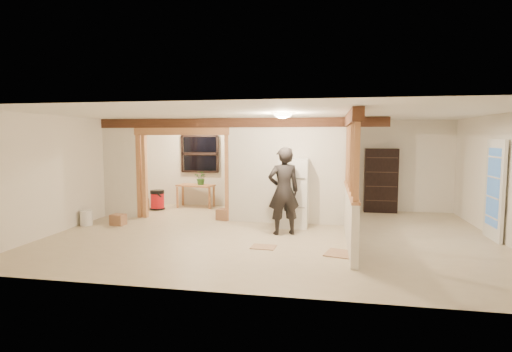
% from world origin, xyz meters
% --- Properties ---
extents(floor, '(9.00, 6.50, 0.01)m').
position_xyz_m(floor, '(0.00, 0.00, -0.01)').
color(floor, '#C4B292').
rests_on(floor, ground).
extents(ceiling, '(9.00, 6.50, 0.01)m').
position_xyz_m(ceiling, '(0.00, 0.00, 2.50)').
color(ceiling, white).
extents(wall_back, '(9.00, 0.01, 2.50)m').
position_xyz_m(wall_back, '(0.00, 3.25, 1.25)').
color(wall_back, silver).
rests_on(wall_back, floor).
extents(wall_front, '(9.00, 0.01, 2.50)m').
position_xyz_m(wall_front, '(0.00, -3.25, 1.25)').
color(wall_front, silver).
rests_on(wall_front, floor).
extents(wall_left, '(0.01, 6.50, 2.50)m').
position_xyz_m(wall_left, '(-4.50, 0.00, 1.25)').
color(wall_left, silver).
rests_on(wall_left, floor).
extents(wall_right, '(0.01, 6.50, 2.50)m').
position_xyz_m(wall_right, '(4.50, 0.00, 1.25)').
color(wall_right, silver).
rests_on(wall_right, floor).
extents(partition_left_stub, '(0.90, 0.12, 2.50)m').
position_xyz_m(partition_left_stub, '(-4.05, 1.20, 1.25)').
color(partition_left_stub, silver).
rests_on(partition_left_stub, floor).
extents(partition_center, '(2.80, 0.12, 2.50)m').
position_xyz_m(partition_center, '(0.20, 1.20, 1.25)').
color(partition_center, silver).
rests_on(partition_center, floor).
extents(doorway_frame, '(2.46, 0.14, 2.20)m').
position_xyz_m(doorway_frame, '(-2.40, 1.20, 1.10)').
color(doorway_frame, '#BA7D4E').
rests_on(doorway_frame, floor).
extents(header_beam_back, '(7.00, 0.18, 0.22)m').
position_xyz_m(header_beam_back, '(-1.00, 1.20, 2.38)').
color(header_beam_back, '#512D1C').
rests_on(header_beam_back, ceiling).
extents(header_beam_right, '(0.18, 3.30, 0.22)m').
position_xyz_m(header_beam_right, '(1.60, -0.40, 2.38)').
color(header_beam_right, '#512D1C').
rests_on(header_beam_right, ceiling).
extents(pony_wall, '(0.12, 3.20, 1.00)m').
position_xyz_m(pony_wall, '(1.60, -0.40, 0.50)').
color(pony_wall, silver).
rests_on(pony_wall, floor).
extents(stud_partition, '(0.14, 3.20, 1.32)m').
position_xyz_m(stud_partition, '(1.60, -0.40, 1.66)').
color(stud_partition, '#BA7D4E').
rests_on(stud_partition, pony_wall).
extents(window_back, '(1.12, 0.10, 1.10)m').
position_xyz_m(window_back, '(-2.60, 3.17, 1.55)').
color(window_back, black).
rests_on(window_back, wall_back).
extents(french_door, '(0.12, 0.86, 2.00)m').
position_xyz_m(french_door, '(4.42, 0.40, 1.00)').
color(french_door, white).
rests_on(french_door, floor).
extents(ceiling_dome_main, '(0.36, 0.36, 0.16)m').
position_xyz_m(ceiling_dome_main, '(0.30, -0.50, 2.48)').
color(ceiling_dome_main, '#FFEABF').
rests_on(ceiling_dome_main, ceiling).
extents(ceiling_dome_util, '(0.32, 0.32, 0.14)m').
position_xyz_m(ceiling_dome_util, '(-2.50, 2.30, 2.48)').
color(ceiling_dome_util, '#FFEABF').
rests_on(ceiling_dome_util, ceiling).
extents(hanging_bulb, '(0.07, 0.07, 0.07)m').
position_xyz_m(hanging_bulb, '(-2.00, 1.60, 2.18)').
color(hanging_bulb, '#FFD88C').
rests_on(hanging_bulb, ceiling).
extents(refrigerator, '(0.64, 0.62, 1.56)m').
position_xyz_m(refrigerator, '(0.40, 0.83, 0.78)').
color(refrigerator, white).
rests_on(refrigerator, floor).
extents(woman, '(0.78, 0.65, 1.84)m').
position_xyz_m(woman, '(0.26, 0.07, 0.92)').
color(woman, black).
rests_on(woman, floor).
extents(work_table, '(1.13, 0.71, 0.66)m').
position_xyz_m(work_table, '(-2.63, 2.87, 0.33)').
color(work_table, '#BA7D4E').
rests_on(work_table, floor).
extents(potted_plant, '(0.44, 0.41, 0.40)m').
position_xyz_m(potted_plant, '(-2.46, 2.86, 0.86)').
color(potted_plant, '#275C29').
rests_on(potted_plant, work_table).
extents(shop_vac, '(0.45, 0.45, 0.56)m').
position_xyz_m(shop_vac, '(-3.57, 2.28, 0.28)').
color(shop_vac, '#B51117').
rests_on(shop_vac, floor).
extents(bookshelf, '(0.87, 0.29, 1.74)m').
position_xyz_m(bookshelf, '(2.57, 3.04, 0.87)').
color(bookshelf, black).
rests_on(bookshelf, floor).
extents(bucket, '(0.35, 0.35, 0.35)m').
position_xyz_m(bucket, '(-4.33, 0.08, 0.18)').
color(bucket, silver).
rests_on(bucket, floor).
extents(box_util_a, '(0.38, 0.35, 0.27)m').
position_xyz_m(box_util_a, '(-1.36, 1.26, 0.14)').
color(box_util_a, '#966748').
rests_on(box_util_a, floor).
extents(box_util_b, '(0.37, 0.37, 0.27)m').
position_xyz_m(box_util_b, '(-4.02, 2.33, 0.14)').
color(box_util_b, '#966748').
rests_on(box_util_b, floor).
extents(box_front, '(0.33, 0.28, 0.25)m').
position_xyz_m(box_front, '(-3.63, 0.24, 0.13)').
color(box_front, '#966748').
rests_on(box_front, floor).
extents(floor_panel_near, '(0.63, 0.63, 0.02)m').
position_xyz_m(floor_panel_near, '(1.42, -1.19, 0.01)').
color(floor_panel_near, tan).
rests_on(floor_panel_near, floor).
extents(floor_panel_far, '(0.47, 0.38, 0.01)m').
position_xyz_m(floor_panel_far, '(0.01, -1.01, 0.01)').
color(floor_panel_far, tan).
rests_on(floor_panel_far, floor).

